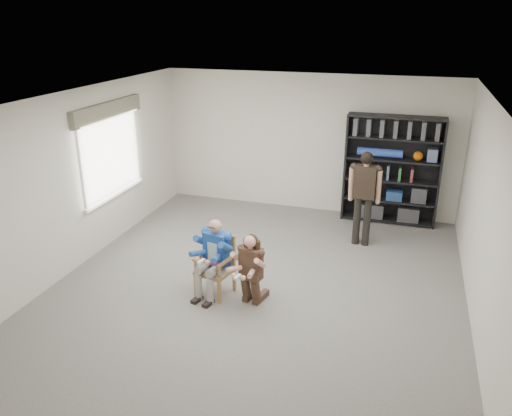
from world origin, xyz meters
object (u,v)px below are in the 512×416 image
(seated_man, at_px, (214,258))
(standing_man, at_px, (364,199))
(kneeling_woman, at_px, (250,270))
(bookshelf, at_px, (392,170))
(armchair, at_px, (215,266))

(seated_man, distance_m, standing_man, 3.01)
(kneeling_woman, distance_m, standing_man, 2.80)
(bookshelf, height_order, standing_man, bookshelf)
(kneeling_woman, relative_size, bookshelf, 0.51)
(armchair, bearing_deg, kneeling_woman, 1.39)
(seated_man, xyz_separation_m, standing_man, (1.86, 2.35, 0.27))
(seated_man, relative_size, bookshelf, 0.56)
(standing_man, bearing_deg, seated_man, -125.87)
(seated_man, height_order, kneeling_woman, seated_man)
(seated_man, bearing_deg, bookshelf, 71.15)
(seated_man, distance_m, bookshelf, 4.27)
(standing_man, bearing_deg, armchair, -125.87)
(seated_man, relative_size, standing_man, 0.69)
(armchair, relative_size, standing_man, 0.53)
(kneeling_woman, height_order, standing_man, standing_man)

